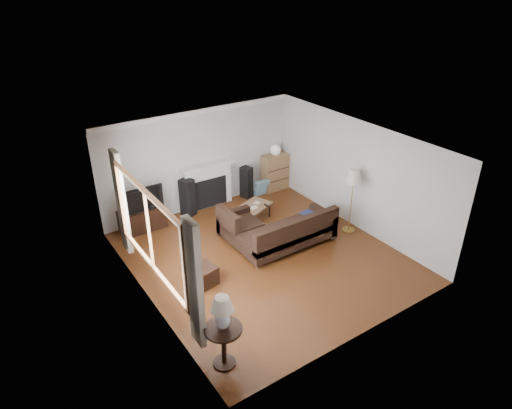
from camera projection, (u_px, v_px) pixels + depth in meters
room at (265, 204)px, 8.94m from camera, size 5.10×5.60×2.54m
window at (149, 231)px, 7.45m from camera, size 0.12×2.74×1.54m
curtain_near at (195, 285)px, 6.42m from camera, size 0.10×0.35×2.10m
curtain_far at (121, 203)px, 8.66m from camera, size 0.10×0.35×2.10m
fireplace at (208, 185)px, 11.27m from camera, size 1.40×0.26×1.15m
tv_stand at (143, 219)px, 10.41m from camera, size 1.03×0.46×0.52m
television at (140, 198)px, 10.16m from camera, size 0.99×0.13×0.57m
speaker_left at (188, 197)px, 10.92m from camera, size 0.37×0.39×0.93m
speaker_right at (246, 182)px, 11.80m from camera, size 0.30×0.33×0.84m
bookshelf at (275, 172)px, 12.20m from camera, size 0.72×0.34×0.99m
globe_lamp at (275, 150)px, 11.91m from camera, size 0.27×0.27×0.27m
sectional_sofa at (288, 231)px, 9.71m from camera, size 2.33×1.70×0.75m
coffee_table at (252, 214)px, 10.74m from camera, size 1.14×0.87×0.39m
footstool at (203, 275)px, 8.63m from camera, size 0.51×0.51×0.37m
floor_lamp at (351, 201)px, 10.12m from camera, size 0.48×0.48×1.52m
side_table at (224, 346)px, 6.80m from camera, size 0.57×0.57×0.71m
table_lamp at (222, 313)px, 6.51m from camera, size 0.34×0.34×0.56m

